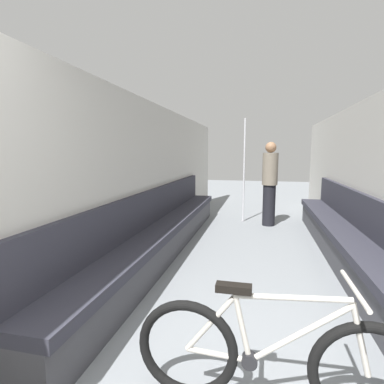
{
  "coord_description": "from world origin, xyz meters",
  "views": [
    {
      "loc": [
        0.1,
        -0.54,
        1.46
      ],
      "look_at": [
        -0.38,
        1.58,
        1.17
      ],
      "focal_mm": 28.0,
      "sensor_mm": 36.0,
      "label": 1
    }
  ],
  "objects_px": {
    "bicycle": "(271,358)",
    "grab_pole_near": "(244,172)",
    "passenger_standing": "(270,183)",
    "bench_seat_row_right": "(351,245)",
    "bench_seat_row_left": "(164,233)"
  },
  "relations": [
    {
      "from": "bench_seat_row_right",
      "to": "grab_pole_near",
      "type": "height_order",
      "value": "grab_pole_near"
    },
    {
      "from": "bench_seat_row_left",
      "to": "bench_seat_row_right",
      "type": "bearing_deg",
      "value": 0.0
    },
    {
      "from": "bicycle",
      "to": "passenger_standing",
      "type": "relative_size",
      "value": 0.95
    },
    {
      "from": "bicycle",
      "to": "grab_pole_near",
      "type": "height_order",
      "value": "grab_pole_near"
    },
    {
      "from": "bicycle",
      "to": "passenger_standing",
      "type": "height_order",
      "value": "passenger_standing"
    },
    {
      "from": "bench_seat_row_left",
      "to": "passenger_standing",
      "type": "relative_size",
      "value": 3.27
    },
    {
      "from": "bicycle",
      "to": "bench_seat_row_right",
      "type": "bearing_deg",
      "value": 77.83
    },
    {
      "from": "bicycle",
      "to": "grab_pole_near",
      "type": "xyz_separation_m",
      "value": [
        -0.43,
        4.73,
        0.72
      ]
    },
    {
      "from": "bench_seat_row_right",
      "to": "grab_pole_near",
      "type": "bearing_deg",
      "value": 122.09
    },
    {
      "from": "grab_pole_near",
      "to": "passenger_standing",
      "type": "bearing_deg",
      "value": -24.83
    },
    {
      "from": "bench_seat_row_right",
      "to": "grab_pole_near",
      "type": "relative_size",
      "value": 2.53
    },
    {
      "from": "bench_seat_row_right",
      "to": "bicycle",
      "type": "xyz_separation_m",
      "value": [
        -1.04,
        -2.39,
        0.01
      ]
    },
    {
      "from": "bench_seat_row_left",
      "to": "passenger_standing",
      "type": "distance_m",
      "value": 2.64
    },
    {
      "from": "bench_seat_row_left",
      "to": "grab_pole_near",
      "type": "distance_m",
      "value": 2.64
    },
    {
      "from": "bicycle",
      "to": "passenger_standing",
      "type": "distance_m",
      "value": 4.52
    }
  ]
}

